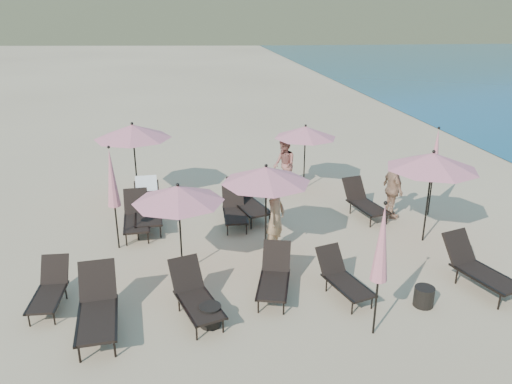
{
  "coord_description": "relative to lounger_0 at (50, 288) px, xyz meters",
  "views": [
    {
      "loc": [
        -2.55,
        -8.75,
        5.69
      ],
      "look_at": [
        -0.74,
        3.5,
        1.1
      ],
      "focal_mm": 35.0,
      "sensor_mm": 36.0,
      "label": 1
    }
  ],
  "objects": [
    {
      "name": "ground",
      "position": [
        5.38,
        -0.47,
        -0.4
      ],
      "size": [
        800.0,
        800.0,
        0.0
      ],
      "primitive_type": "plane",
      "color": "#D6BA8C",
      "rests_on": "ground"
    },
    {
      "name": "lounger_0",
      "position": [
        0.0,
        0.0,
        0.0
      ],
      "size": [
        0.61,
        1.49,
        0.85
      ],
      "rotation": [
        0.0,
        0.0,
        -0.04
      ],
      "color": "black",
      "rests_on": "ground"
    },
    {
      "name": "lounger_1",
      "position": [
        1.08,
        -0.99,
        0.1
      ],
      "size": [
        0.89,
        1.92,
        1.07
      ],
      "rotation": [
        0.0,
        0.0,
        0.1
      ],
      "color": "black",
      "rests_on": "ground"
    },
    {
      "name": "lounger_2",
      "position": [
        2.88,
        -0.74,
        0.05
      ],
      "size": [
        1.1,
        1.77,
        0.95
      ],
      "rotation": [
        0.0,
        0.0,
        0.31
      ],
      "color": "black",
      "rests_on": "ground"
    },
    {
      "name": "lounger_3",
      "position": [
        4.55,
        -0.21,
        0.03
      ],
      "size": [
        1.01,
        1.71,
        0.92
      ],
      "rotation": [
        0.0,
        0.0,
        -0.27
      ],
      "color": "black",
      "rests_on": "ground"
    },
    {
      "name": "lounger_4",
      "position": [
        5.95,
        -0.45,
        0.01
      ],
      "size": [
        0.98,
        1.61,
        0.87
      ],
      "rotation": [
        0.0,
        0.0,
        0.28
      ],
      "color": "black",
      "rests_on": "ground"
    },
    {
      "name": "lounger_5",
      "position": [
        8.91,
        -0.57,
        0.09
      ],
      "size": [
        1.17,
        1.91,
        1.03
      ],
      "rotation": [
        0.0,
        0.0,
        0.3
      ],
      "color": "black",
      "rests_on": "ground"
    },
    {
      "name": "lounger_6",
      "position": [
        1.46,
        3.38,
        0.07
      ],
      "size": [
        0.78,
        1.77,
        0.99
      ],
      "rotation": [
        0.0,
        0.0,
        0.07
      ],
      "color": "black",
      "rests_on": "ground"
    },
    {
      "name": "lounger_7",
      "position": [
        1.73,
        3.86,
        0.17
      ],
      "size": [
        0.82,
        1.95,
        1.19
      ],
      "rotation": [
        0.0,
        0.0,
        0.07
      ],
      "color": "black",
      "rests_on": "ground"
    },
    {
      "name": "lounger_8",
      "position": [
        4.11,
        3.55,
        0.04
      ],
      "size": [
        0.66,
        1.63,
        0.93
      ],
      "rotation": [
        0.0,
        0.0,
        -0.02
      ],
      "color": "black",
      "rests_on": "ground"
    },
    {
      "name": "lounger_9",
      "position": [
        4.54,
        3.98,
        0.09
      ],
      "size": [
        1.18,
        1.92,
        1.03
      ],
      "rotation": [
        0.0,
        0.0,
        0.29
      ],
      "color": "black",
      "rests_on": "ground"
    },
    {
      "name": "lounger_10",
      "position": [
        7.86,
        3.57,
        0.06
      ],
      "size": [
        1.0,
        1.79,
        0.97
      ],
      "rotation": [
        0.0,
        0.0,
        0.22
      ],
      "color": "black",
      "rests_on": "ground"
    },
    {
      "name": "umbrella_open_0",
      "position": [
        2.64,
        0.98,
        1.52
      ],
      "size": [
        2.01,
        2.01,
        2.17
      ],
      "color": "black",
      "rests_on": "ground"
    },
    {
      "name": "umbrella_open_1",
      "position": [
        4.68,
        1.68,
        1.63
      ],
      "size": [
        2.13,
        2.13,
        2.29
      ],
      "color": "black",
      "rests_on": "ground"
    },
    {
      "name": "umbrella_open_2",
      "position": [
        8.83,
        1.75,
        1.76
      ],
      "size": [
        2.27,
        2.27,
        2.44
      ],
      "color": "black",
      "rests_on": "ground"
    },
    {
      "name": "umbrella_open_3",
      "position": [
        1.31,
        5.78,
        1.81
      ],
      "size": [
        2.32,
        2.32,
        2.49
      ],
      "color": "black",
      "rests_on": "ground"
    },
    {
      "name": "umbrella_open_4",
      "position": [
        6.69,
        6.06,
        1.54
      ],
      "size": [
        2.03,
        2.03,
        2.19
      ],
      "color": "black",
      "rests_on": "ground"
    },
    {
      "name": "umbrella_closed_0",
      "position": [
        6.13,
        -1.83,
        1.44
      ],
      "size": [
        0.31,
        0.31,
        2.64
      ],
      "color": "black",
      "rests_on": "ground"
    },
    {
      "name": "umbrella_closed_1",
      "position": [
        9.77,
        3.34,
        1.43
      ],
      "size": [
        0.31,
        0.31,
        2.62
      ],
      "color": "black",
      "rests_on": "ground"
    },
    {
      "name": "umbrella_closed_2",
      "position": [
        1.06,
        2.47,
        1.46
      ],
      "size": [
        0.31,
        0.31,
        2.66
      ],
      "color": "black",
      "rests_on": "ground"
    },
    {
      "name": "side_table_0",
      "position": [
        3.15,
        -1.13,
        -0.19
      ],
      "size": [
        0.43,
        0.43,
        0.42
      ],
      "primitive_type": "cylinder",
      "color": "black",
      "rests_on": "ground"
    },
    {
      "name": "side_table_1",
      "position": [
        7.46,
        -1.1,
        -0.19
      ],
      "size": [
        0.41,
        0.41,
        0.42
      ],
      "primitive_type": "cylinder",
      "color": "black",
      "rests_on": "ground"
    },
    {
      "name": "beachgoer_a",
      "position": [
        4.94,
        1.77,
        0.47
      ],
      "size": [
        0.71,
        0.75,
        1.73
      ],
      "primitive_type": "imported",
      "rotation": [
        0.0,
        0.0,
        0.92
      ],
      "color": "tan",
      "rests_on": "ground"
    },
    {
      "name": "beachgoer_b",
      "position": [
        6.02,
        6.09,
        0.46
      ],
      "size": [
        0.75,
        0.91,
        1.71
      ],
      "primitive_type": "imported",
      "rotation": [
        0.0,
        0.0,
        -1.44
      ],
      "color": "#A56155",
      "rests_on": "ground"
    },
    {
      "name": "beachgoer_c",
      "position": [
        8.62,
        3.36,
        0.46
      ],
      "size": [
        0.49,
        1.03,
        1.71
      ],
      "primitive_type": "imported",
      "rotation": [
        0.0,
        0.0,
        1.65
      ],
      "color": "tan",
      "rests_on": "ground"
    }
  ]
}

